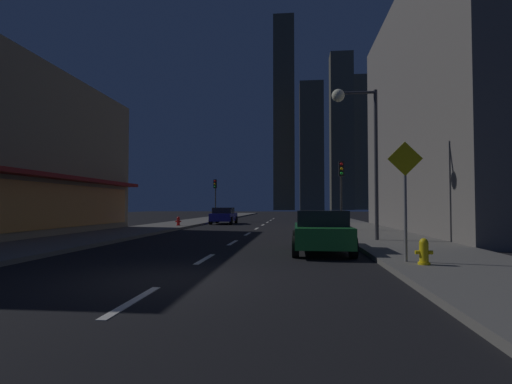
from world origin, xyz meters
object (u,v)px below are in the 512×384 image
(fire_hydrant_far_left, at_px, (178,221))
(traffic_light_near_right, at_px, (341,180))
(traffic_light_far_left, at_px, (215,190))
(pedestrian_crossing_sign, at_px, (405,190))
(car_parked_far, at_px, (224,216))
(street_lamp_right, at_px, (357,126))
(car_parked_near, at_px, (321,231))
(fire_hydrant_yellow_near, at_px, (424,252))

(fire_hydrant_far_left, xyz_separation_m, traffic_light_near_right, (11.40, -3.97, 2.74))
(traffic_light_near_right, bearing_deg, traffic_light_far_left, 125.82)
(pedestrian_crossing_sign, bearing_deg, car_parked_far, 111.52)
(traffic_light_near_right, relative_size, pedestrian_crossing_sign, 1.33)
(fire_hydrant_far_left, bearing_deg, street_lamp_right, -43.83)
(car_parked_near, height_order, traffic_light_far_left, traffic_light_far_left)
(pedestrian_crossing_sign, bearing_deg, fire_hydrant_yellow_near, -57.47)
(car_parked_far, xyz_separation_m, traffic_light_far_left, (-1.90, 5.38, 2.45))
(traffic_light_near_right, distance_m, traffic_light_far_left, 18.80)
(fire_hydrant_far_left, xyz_separation_m, pedestrian_crossing_sign, (11.50, -17.43, 1.56))
(car_parked_far, height_order, traffic_light_far_left, traffic_light_far_left)
(car_parked_near, distance_m, fire_hydrant_yellow_near, 4.16)
(car_parked_near, relative_size, traffic_light_far_left, 1.01)
(fire_hydrant_yellow_near, relative_size, traffic_light_far_left, 0.16)
(traffic_light_far_left, xyz_separation_m, pedestrian_crossing_sign, (11.10, -28.71, -1.18))
(fire_hydrant_yellow_near, bearing_deg, street_lamp_right, 94.21)
(fire_hydrant_yellow_near, height_order, traffic_light_near_right, traffic_light_near_right)
(fire_hydrant_far_left, bearing_deg, pedestrian_crossing_sign, -56.59)
(car_parked_near, distance_m, pedestrian_crossing_sign, 3.81)
(pedestrian_crossing_sign, bearing_deg, car_parked_near, 123.81)
(car_parked_far, height_order, pedestrian_crossing_sign, pedestrian_crossing_sign)
(car_parked_far, xyz_separation_m, fire_hydrant_far_left, (-2.30, -5.89, -0.29))
(traffic_light_near_right, bearing_deg, street_lamp_right, -91.00)
(car_parked_far, relative_size, fire_hydrant_far_left, 6.48)
(street_lamp_right, bearing_deg, traffic_light_far_left, 116.21)
(fire_hydrant_far_left, height_order, street_lamp_right, street_lamp_right)
(street_lamp_right, bearing_deg, fire_hydrant_yellow_near, -85.79)
(fire_hydrant_far_left, bearing_deg, fire_hydrant_yellow_near, -56.61)
(car_parked_near, bearing_deg, traffic_light_near_right, 79.72)
(traffic_light_far_left, bearing_deg, car_parked_near, -70.52)
(street_lamp_right, distance_m, pedestrian_crossing_sign, 7.28)
(fire_hydrant_far_left, height_order, pedestrian_crossing_sign, pedestrian_crossing_sign)
(car_parked_near, height_order, fire_hydrant_far_left, car_parked_near)
(car_parked_near, height_order, traffic_light_near_right, traffic_light_near_right)
(fire_hydrant_yellow_near, xyz_separation_m, pedestrian_crossing_sign, (-0.30, 0.47, 1.56))
(car_parked_near, relative_size, fire_hydrant_yellow_near, 6.48)
(street_lamp_right, bearing_deg, fire_hydrant_far_left, 136.17)
(car_parked_near, xyz_separation_m, traffic_light_near_right, (1.90, 10.48, 2.45))
(fire_hydrant_far_left, xyz_separation_m, traffic_light_far_left, (0.40, 11.27, 2.74))
(car_parked_far, xyz_separation_m, pedestrian_crossing_sign, (9.20, -23.33, 1.28))
(car_parked_near, xyz_separation_m, street_lamp_right, (1.78, 3.62, 4.33))
(fire_hydrant_far_left, distance_m, traffic_light_far_left, 11.61)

